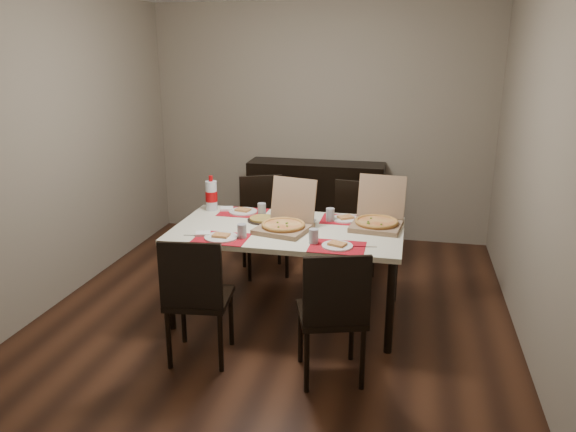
% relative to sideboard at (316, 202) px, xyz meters
% --- Properties ---
extents(ground, '(3.80, 4.00, 0.02)m').
position_rel_sideboard_xyz_m(ground, '(0.00, -1.78, -0.46)').
color(ground, '#3E2113').
rests_on(ground, ground).
extents(room_walls, '(3.84, 4.02, 2.62)m').
position_rel_sideboard_xyz_m(room_walls, '(0.00, -1.35, 1.28)').
color(room_walls, gray).
rests_on(room_walls, ground).
extents(sideboard, '(1.50, 0.40, 0.90)m').
position_rel_sideboard_xyz_m(sideboard, '(0.00, 0.00, 0.00)').
color(sideboard, black).
rests_on(sideboard, ground).
extents(dining_table, '(1.80, 1.00, 0.75)m').
position_rel_sideboard_xyz_m(dining_table, '(0.09, -1.88, 0.23)').
color(dining_table, beige).
rests_on(dining_table, ground).
extents(chair_near_left, '(0.47, 0.47, 0.93)m').
position_rel_sideboard_xyz_m(chair_near_left, '(-0.36, -2.73, 0.06)').
color(chair_near_left, black).
rests_on(chair_near_left, ground).
extents(chair_near_right, '(0.53, 0.53, 0.93)m').
position_rel_sideboard_xyz_m(chair_near_right, '(0.59, -2.77, 0.06)').
color(chair_near_right, black).
rests_on(chair_near_right, ground).
extents(chair_far_left, '(0.56, 0.56, 0.93)m').
position_rel_sideboard_xyz_m(chair_far_left, '(-0.35, -0.99, 0.06)').
color(chair_far_left, black).
rests_on(chair_far_left, ground).
extents(chair_far_right, '(0.47, 0.47, 0.93)m').
position_rel_sideboard_xyz_m(chair_far_right, '(0.53, -1.03, 0.06)').
color(chair_far_right, black).
rests_on(chair_far_right, ground).
extents(setting_near_left, '(0.50, 0.30, 0.11)m').
position_rel_sideboard_xyz_m(setting_near_left, '(-0.32, -2.22, 0.32)').
color(setting_near_left, red).
rests_on(setting_near_left, dining_table).
extents(setting_near_right, '(0.50, 0.30, 0.11)m').
position_rel_sideboard_xyz_m(setting_near_right, '(0.48, -2.22, 0.32)').
color(setting_near_right, red).
rests_on(setting_near_right, dining_table).
extents(setting_far_left, '(0.45, 0.30, 0.11)m').
position_rel_sideboard_xyz_m(setting_far_left, '(-0.35, -1.55, 0.32)').
color(setting_far_left, red).
rests_on(setting_far_left, dining_table).
extents(setting_far_right, '(0.48, 0.30, 0.11)m').
position_rel_sideboard_xyz_m(setting_far_right, '(0.48, -1.59, 0.32)').
color(setting_far_right, red).
rests_on(setting_far_right, dining_table).
extents(napkin_loose, '(0.16, 0.16, 0.02)m').
position_rel_sideboard_xyz_m(napkin_loose, '(0.21, -1.85, 0.31)').
color(napkin_loose, white).
rests_on(napkin_loose, dining_table).
extents(pizza_box_center, '(0.46, 0.49, 0.38)m').
position_rel_sideboard_xyz_m(pizza_box_center, '(0.08, -1.93, 0.36)').
color(pizza_box_center, '#85674C').
rests_on(pizza_box_center, dining_table).
extents(pizza_box_right, '(0.43, 0.46, 0.39)m').
position_rel_sideboard_xyz_m(pizza_box_right, '(0.78, -1.70, 0.36)').
color(pizza_box_right, '#85674C').
rests_on(pizza_box_right, dining_table).
extents(faina_plate, '(0.25, 0.25, 0.03)m').
position_rel_sideboard_xyz_m(faina_plate, '(-0.15, -1.74, 0.31)').
color(faina_plate, black).
rests_on(faina_plate, dining_table).
extents(dip_bowl, '(0.15, 0.15, 0.03)m').
position_rel_sideboard_xyz_m(dip_bowl, '(0.23, -1.75, 0.32)').
color(dip_bowl, white).
rests_on(dip_bowl, dining_table).
extents(soda_bottle, '(0.10, 0.10, 0.31)m').
position_rel_sideboard_xyz_m(soda_bottle, '(-0.67, -1.53, 0.43)').
color(soda_bottle, silver).
rests_on(soda_bottle, dining_table).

